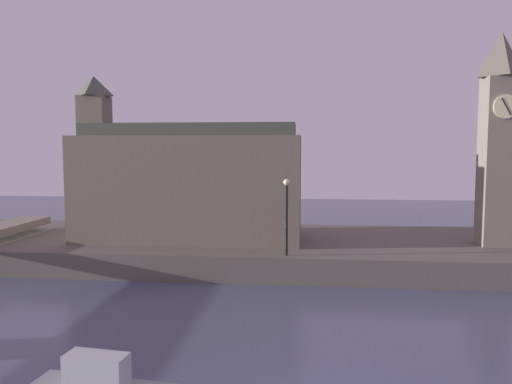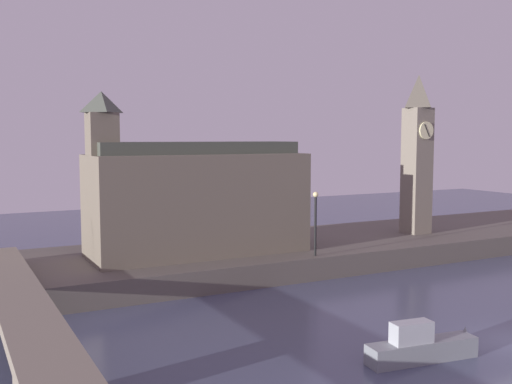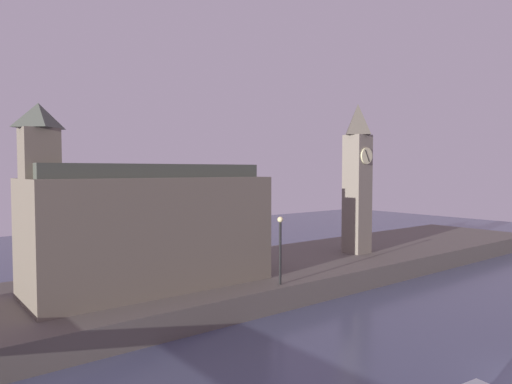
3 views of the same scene
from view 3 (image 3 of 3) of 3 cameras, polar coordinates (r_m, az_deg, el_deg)
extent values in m
cube|color=#5B544C|center=(33.96, -1.15, -10.60)|extent=(70.00, 12.00, 1.50)
cube|color=slate|center=(40.02, 12.49, -0.26)|extent=(1.82, 1.82, 10.08)
cylinder|color=beige|center=(39.38, 13.64, 4.40)|extent=(1.38, 0.12, 1.38)
cube|color=black|center=(39.34, 13.72, 4.40)|extent=(0.58, 0.04, 1.00)
pyramid|color=#554E43|center=(40.19, 12.59, 8.83)|extent=(2.00, 2.00, 2.63)
cube|color=#6B6051|center=(28.40, -12.79, -4.94)|extent=(14.25, 5.41, 6.65)
cube|color=#6B6051|center=(26.19, -25.27, -2.93)|extent=(1.74, 1.74, 9.24)
pyramid|color=#474C42|center=(26.22, -25.51, 8.60)|extent=(1.91, 1.91, 1.29)
cube|color=#42473D|center=(28.15, -12.87, 2.60)|extent=(13.54, 3.25, 0.80)
cylinder|color=black|center=(28.51, 3.04, -7.68)|extent=(0.16, 0.16, 3.87)
sphere|color=#F2E099|center=(28.21, 3.05, -3.45)|extent=(0.36, 0.36, 0.36)
camera|label=1|loc=(20.55, 68.26, -2.26)|focal=34.84mm
camera|label=2|loc=(11.70, 155.32, 0.81)|focal=41.92mm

